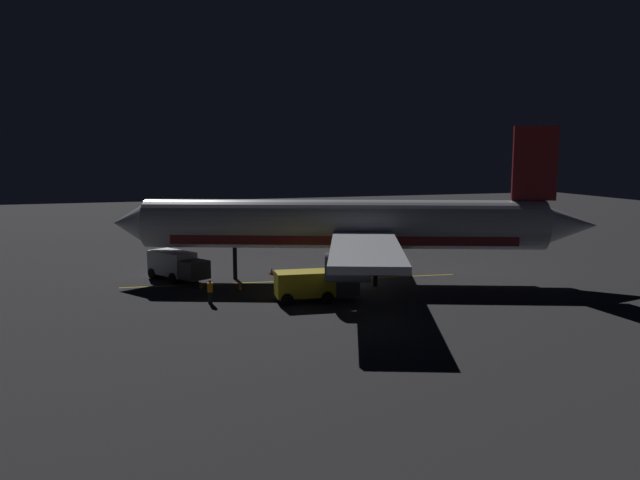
{
  "coord_description": "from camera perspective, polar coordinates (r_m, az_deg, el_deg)",
  "views": [
    {
      "loc": [
        -49.97,
        17.67,
        10.94
      ],
      "look_at": [
        0.0,
        2.0,
        3.5
      ],
      "focal_mm": 35.8,
      "sensor_mm": 36.0,
      "label": 1
    }
  ],
  "objects": [
    {
      "name": "ground_crew_worker",
      "position": [
        46.39,
        -9.8,
        -4.55
      ],
      "size": [
        0.4,
        0.4,
        1.74
      ],
      "color": "black",
      "rests_on": "ground_plane"
    },
    {
      "name": "baggage_truck",
      "position": [
        55.03,
        -12.7,
        -2.26
      ],
      "size": [
        6.25,
        4.88,
        2.41
      ],
      "color": "silver",
      "rests_on": "ground_plane"
    },
    {
      "name": "traffic_cone_near_right",
      "position": [
        48.2,
        -0.75,
        -4.73
      ],
      "size": [
        0.5,
        0.5,
        0.55
      ],
      "color": "#EA590F",
      "rests_on": "ground_plane"
    },
    {
      "name": "ground_plane",
      "position": [
        54.14,
        2.02,
        -3.69
      ],
      "size": [
        180.0,
        180.0,
        0.2
      ],
      "primitive_type": "cube",
      "color": "#303033"
    },
    {
      "name": "traffic_cone_near_left",
      "position": [
        56.63,
        -4.35,
        -2.82
      ],
      "size": [
        0.5,
        0.5,
        0.55
      ],
      "color": "#EA590F",
      "rests_on": "ground_plane"
    },
    {
      "name": "traffic_cone_far",
      "position": [
        50.53,
        -7.18,
        -4.19
      ],
      "size": [
        0.5,
        0.5,
        0.55
      ],
      "color": "#EA590F",
      "rests_on": "ground_plane"
    },
    {
      "name": "catering_truck",
      "position": [
        46.36,
        -0.6,
        -4.07
      ],
      "size": [
        2.62,
        6.13,
        2.23
      ],
      "color": "gold",
      "rests_on": "ground_plane"
    },
    {
      "name": "apron_guide_stripe",
      "position": [
        53.75,
        -2.31,
        -3.66
      ],
      "size": [
        3.28,
        28.23,
        0.01
      ],
      "primitive_type": "cube",
      "rotation": [
        0.0,
        0.0,
        -0.11
      ],
      "color": "gold",
      "rests_on": "ground_plane"
    },
    {
      "name": "traffic_cone_under_wing",
      "position": [
        51.61,
        -10.63,
        -4.01
      ],
      "size": [
        0.5,
        0.5,
        0.55
      ],
      "color": "#EA590F",
      "rests_on": "ground_plane"
    },
    {
      "name": "airliner",
      "position": [
        53.38,
        2.73,
        1.23
      ],
      "size": [
        34.61,
        39.31,
        12.84
      ],
      "color": "silver",
      "rests_on": "ground_plane"
    }
  ]
}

